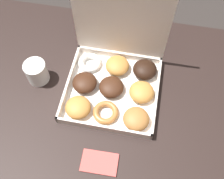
{
  "coord_description": "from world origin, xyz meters",
  "views": [
    {
      "loc": [
        0.1,
        -0.4,
        1.57
      ],
      "look_at": [
        0.01,
        0.05,
        0.75
      ],
      "focal_mm": 42.0,
      "sensor_mm": 36.0,
      "label": 1
    }
  ],
  "objects": [
    {
      "name": "donut_box",
      "position": [
        0.02,
        0.08,
        0.79
      ],
      "size": [
        0.32,
        0.32,
        0.35
      ],
      "color": "white",
      "rests_on": "dining_table"
    },
    {
      "name": "dining_table",
      "position": [
        0.0,
        0.0,
        0.64
      ],
      "size": [
        1.25,
        0.86,
        0.74
      ],
      "color": "black",
      "rests_on": "ground_plane"
    },
    {
      "name": "paper_napkin",
      "position": [
        0.02,
        -0.21,
        0.74
      ],
      "size": [
        0.12,
        0.07,
        0.01
      ],
      "color": "#CC4C47",
      "rests_on": "dining_table"
    },
    {
      "name": "ground_plane",
      "position": [
        0.0,
        0.0,
        0.0
      ],
      "size": [
        8.0,
        8.0,
        0.0
      ],
      "primitive_type": "plane",
      "color": "#2D2826"
    },
    {
      "name": "coffee_mug",
      "position": [
        -0.27,
        0.06,
        0.78
      ],
      "size": [
        0.08,
        0.08,
        0.08
      ],
      "color": "white",
      "rests_on": "dining_table"
    }
  ]
}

